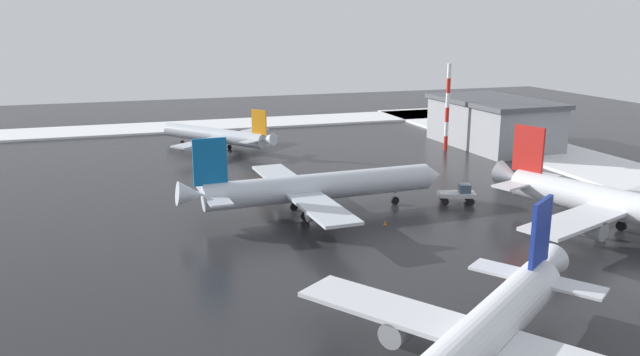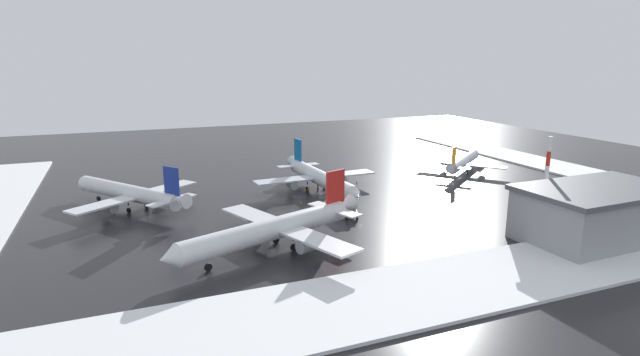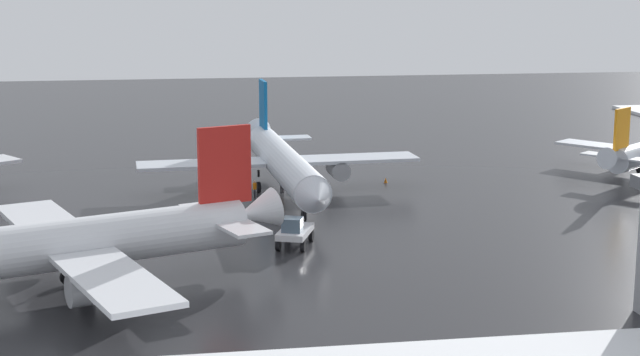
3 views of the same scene
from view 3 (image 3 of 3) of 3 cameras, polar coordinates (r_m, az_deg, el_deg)
The scene contains 8 objects.
ground_plane at distance 96.42m, azimuth -1.03°, elevation -0.95°, with size 240.00×240.00×0.00m, color #232326.
airplane_distant_tail at distance 95.21m, azimuth -2.18°, elevation 0.93°, with size 28.11×33.92×10.07m.
airplane_parked_portside at distance 66.63m, azimuth -15.84°, elevation -3.91°, with size 34.26×28.96×10.55m.
pushback_tug at distance 77.21m, azimuth -1.51°, elevation -3.09°, with size 3.64×5.08×2.50m.
ground_crew_beside_wing at distance 94.78m, azimuth -3.82°, elevation -0.59°, with size 0.36×0.36×1.71m.
ground_crew_mid_apron at distance 96.88m, azimuth -2.23°, elevation -0.31°, with size 0.36×0.36×1.71m.
traffic_cone_near_nose at distance 102.08m, azimuth 3.84°, elevation -0.12°, with size 0.36×0.36×0.55m, color orange.
traffic_cone_mid_line at distance 89.16m, azimuth -5.93°, elevation -1.84°, with size 0.36×0.36×0.55m, color orange.
Camera 3 is at (-13.17, -93.28, 20.53)m, focal length 55.00 mm.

